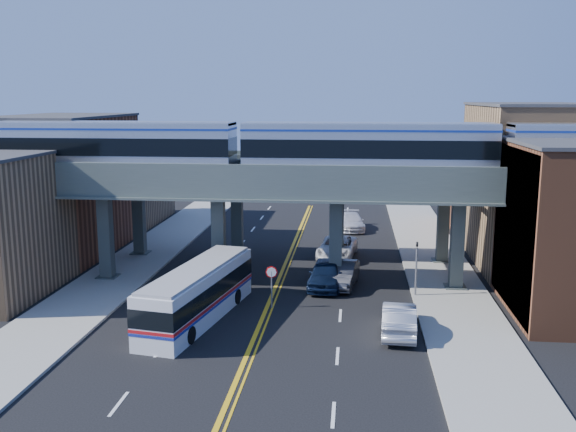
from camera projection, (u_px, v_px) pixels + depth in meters
name	position (u px, v px, depth m)	size (l,w,h in m)	color
ground	(260.00, 325.00, 36.20)	(120.00, 120.00, 0.00)	black
sidewalk_west	(125.00, 270.00, 47.13)	(5.00, 70.00, 0.16)	gray
sidewalk_east	(443.00, 280.00, 44.79)	(5.00, 70.00, 0.16)	gray
building_west_b	(65.00, 185.00, 52.70)	(8.00, 14.00, 11.00)	brown
building_west_c	(122.00, 182.00, 65.69)	(8.00, 10.00, 8.00)	olive
building_east_b	(530.00, 185.00, 48.85)	(8.00, 14.00, 12.00)	olive
building_east_c	(493.00, 182.00, 61.84)	(8.00, 10.00, 9.00)	brown
mural_panel	(513.00, 233.00, 37.76)	(0.10, 9.50, 9.50)	teal
elevated_viaduct_near	(276.00, 191.00, 42.83)	(52.00, 3.60, 7.40)	#3C4642
elevated_viaduct_far	(287.00, 178.00, 49.67)	(52.00, 3.60, 7.40)	#3C4642
transit_train	(368.00, 148.00, 41.68)	(50.31, 3.16, 3.68)	black
stop_sign	(272.00, 280.00, 38.78)	(0.76, 0.09, 2.63)	slate
traffic_signal	(416.00, 263.00, 40.71)	(0.15, 0.18, 4.10)	slate
transit_bus	(198.00, 294.00, 36.88)	(4.52, 11.65, 2.93)	silver
car_lane_a	(326.00, 274.00, 43.18)	(2.19, 5.44, 1.85)	#0D1932
car_lane_b	(342.00, 274.00, 43.45)	(1.76, 5.06, 1.67)	#323235
car_lane_c	(337.00, 248.00, 51.00)	(2.76, 5.98, 1.66)	silver
car_lane_d	(352.00, 222.00, 61.78)	(2.20, 5.42, 1.57)	silver
car_parked_curb	(399.00, 319.00, 34.72)	(1.79, 5.13, 1.69)	#A9A9AE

